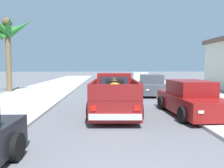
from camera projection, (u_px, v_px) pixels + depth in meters
sidewalk_left at (27, 97)px, 14.29m from camera, size 5.27×60.00×0.12m
sidewalk_right at (191, 96)px, 14.66m from camera, size 5.27×60.00×0.12m
curb_left at (45, 97)px, 14.33m from camera, size 0.16×60.00×0.10m
curb_right at (174, 96)px, 14.62m from camera, size 0.16×60.00×0.10m
pickup_truck at (114, 95)px, 9.86m from camera, size 2.34×5.27×1.80m
car_left_near at (190, 99)px, 9.31m from camera, size 2.17×4.32×1.54m
car_left_mid at (139, 80)px, 22.15m from camera, size 2.12×4.30×1.54m
car_right_mid at (151, 85)px, 15.89m from camera, size 2.18×4.33×1.54m
palm_tree_right_fore at (7, 32)px, 16.63m from camera, size 4.33×3.68×6.02m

